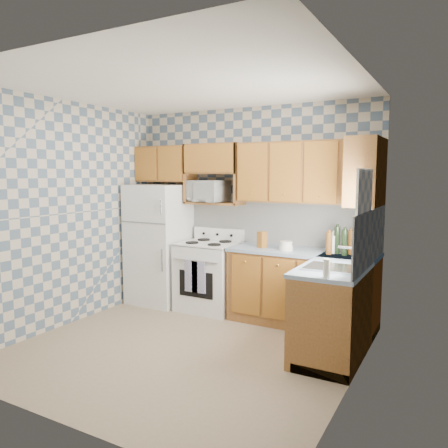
{
  "coord_description": "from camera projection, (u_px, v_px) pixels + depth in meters",
  "views": [
    {
      "loc": [
        2.48,
        -3.68,
        1.83
      ],
      "look_at": [
        0.05,
        0.75,
        1.25
      ],
      "focal_mm": 35.0,
      "sensor_mm": 36.0,
      "label": 1
    }
  ],
  "objects": [
    {
      "name": "soap_bottle",
      "position": [
        327.0,
        269.0,
        3.83
      ],
      "size": [
        0.06,
        0.06,
        0.17
      ],
      "primitive_type": "cylinder",
      "color": "beige",
      "rests_on": "countertop_right"
    },
    {
      "name": "back_wall",
      "position": [
        251.0,
        210.0,
        5.84
      ],
      "size": [
        3.4,
        0.02,
        2.7
      ],
      "primitive_type": "cube",
      "color": "slate",
      "rests_on": "ground"
    },
    {
      "name": "backsplash_right",
      "position": [
        370.0,
        238.0,
        4.35
      ],
      "size": [
        0.02,
        1.6,
        0.56
      ],
      "primitive_type": "cube",
      "color": "white",
      "rests_on": "right_wall"
    },
    {
      "name": "cooktop",
      "position": [
        209.0,
        244.0,
        5.83
      ],
      "size": [
        0.76,
        0.65,
        0.02
      ],
      "primitive_type": "cube",
      "color": "silver",
      "rests_on": "stove_body"
    },
    {
      "name": "electric_kettle",
      "position": [
        335.0,
        244.0,
        5.06
      ],
      "size": [
        0.16,
        0.16,
        0.21
      ],
      "primitive_type": "cylinder",
      "color": "silver",
      "rests_on": "countertop_back"
    },
    {
      "name": "countertop_right",
      "position": [
        340.0,
        264.0,
        4.52
      ],
      "size": [
        0.63,
        1.6,
        0.04
      ],
      "primitive_type": "cube",
      "color": "gray",
      "rests_on": "base_cabinets_right"
    },
    {
      "name": "bottle_2",
      "position": [
        351.0,
        242.0,
        4.96
      ],
      "size": [
        0.07,
        0.07,
        0.27
      ],
      "primitive_type": "cylinder",
      "color": "brown",
      "rests_on": "countertop_back"
    },
    {
      "name": "dish_towel_right",
      "position": [
        199.0,
        277.0,
        5.54
      ],
      "size": [
        0.19,
        0.02,
        0.41
      ],
      "primitive_type": "cube",
      "color": "navy",
      "rests_on": "stove_body"
    },
    {
      "name": "microwave_shelf",
      "position": [
        215.0,
        203.0,
        5.91
      ],
      "size": [
        0.8,
        0.33,
        0.03
      ],
      "primitive_type": "cube",
      "color": "brown",
      "rests_on": "back_wall"
    },
    {
      "name": "upper_cabinets_right",
      "position": [
        366.0,
        172.0,
        4.74
      ],
      "size": [
        0.33,
        0.7,
        0.74
      ],
      "primitive_type": "cube",
      "color": "brown",
      "rests_on": "right_wall"
    },
    {
      "name": "upper_cabinets_fridge",
      "position": [
        165.0,
        164.0,
        6.24
      ],
      "size": [
        0.82,
        0.33,
        0.5
      ],
      "primitive_type": "cube",
      "color": "brown",
      "rests_on": "back_wall"
    },
    {
      "name": "upper_cabinets_back",
      "position": [
        308.0,
        172.0,
        5.24
      ],
      "size": [
        1.75,
        0.33,
        0.74
      ],
      "primitive_type": "cube",
      "color": "brown",
      "rests_on": "back_wall"
    },
    {
      "name": "base_cabinets_right",
      "position": [
        339.0,
        307.0,
        4.57
      ],
      "size": [
        0.6,
        1.6,
        0.88
      ],
      "primitive_type": "cube",
      "color": "brown",
      "rests_on": "floor"
    },
    {
      "name": "sink",
      "position": [
        331.0,
        268.0,
        4.21
      ],
      "size": [
        0.48,
        0.4,
        0.03
      ],
      "primitive_type": "cube",
      "color": "#B7B7BC",
      "rests_on": "countertop_right"
    },
    {
      "name": "base_cabinets_back",
      "position": [
        302.0,
        289.0,
        5.28
      ],
      "size": [
        1.75,
        0.6,
        0.88
      ],
      "primitive_type": "cube",
      "color": "brown",
      "rests_on": "floor"
    },
    {
      "name": "refrigerator",
      "position": [
        159.0,
        244.0,
        6.2
      ],
      "size": [
        0.75,
        0.7,
        1.68
      ],
      "primitive_type": "cube",
      "color": "silver",
      "rests_on": "floor"
    },
    {
      "name": "right_wall",
      "position": [
        354.0,
        232.0,
        3.63
      ],
      "size": [
        0.02,
        3.2,
        2.7
      ],
      "primitive_type": "cube",
      "color": "slate",
      "rests_on": "ground"
    },
    {
      "name": "food_containers",
      "position": [
        286.0,
        246.0,
        5.22
      ],
      "size": [
        0.16,
        0.16,
        0.11
      ],
      "primitive_type": null,
      "color": "beige",
      "rests_on": "countertop_back"
    },
    {
      "name": "backsplash_back",
      "position": [
        279.0,
        223.0,
        5.65
      ],
      "size": [
        2.6,
        0.02,
        0.56
      ],
      "primitive_type": "cube",
      "color": "white",
      "rests_on": "back_wall"
    },
    {
      "name": "bottle_0",
      "position": [
        337.0,
        240.0,
        4.99
      ],
      "size": [
        0.07,
        0.07,
        0.31
      ],
      "primitive_type": "cylinder",
      "color": "black",
      "rests_on": "countertop_back"
    },
    {
      "name": "window",
      "position": [
        364.0,
        215.0,
        4.02
      ],
      "size": [
        0.02,
        0.66,
        0.86
      ],
      "primitive_type": "cube",
      "color": "silver",
      "rests_on": "right_wall"
    },
    {
      "name": "bottle_1",
      "position": [
        345.0,
        242.0,
        4.89
      ],
      "size": [
        0.07,
        0.07,
        0.29
      ],
      "primitive_type": "cylinder",
      "color": "black",
      "rests_on": "countertop_back"
    },
    {
      "name": "countertop_back",
      "position": [
        302.0,
        252.0,
        5.23
      ],
      "size": [
        1.77,
        0.63,
        0.04
      ],
      "primitive_type": "cube",
      "color": "gray",
      "rests_on": "base_cabinets_back"
    },
    {
      "name": "bottle_3",
      "position": [
        329.0,
        243.0,
        4.96
      ],
      "size": [
        0.07,
        0.07,
        0.25
      ],
      "primitive_type": "cylinder",
      "color": "brown",
      "rests_on": "countertop_back"
    },
    {
      "name": "knife_block",
      "position": [
        262.0,
        240.0,
        5.41
      ],
      "size": [
        0.12,
        0.12,
        0.2
      ],
      "primitive_type": "cube",
      "rotation": [
        0.0,
        0.0,
        -0.4
      ],
      "color": "brown",
      "rests_on": "countertop_back"
    },
    {
      "name": "backguard",
      "position": [
        219.0,
        234.0,
        6.06
      ],
      "size": [
        0.76,
        0.08,
        0.17
      ],
      "primitive_type": "cube",
      "color": "silver",
      "rests_on": "cooktop"
    },
    {
      "name": "dish_towel_left",
      "position": [
        192.0,
        276.0,
        5.6
      ],
      "size": [
        0.19,
        0.02,
        0.41
      ],
      "primitive_type": "cube",
      "color": "navy",
      "rests_on": "stove_body"
    },
    {
      "name": "stove_body",
      "position": [
        209.0,
        277.0,
        5.88
      ],
      "size": [
        0.76,
        0.65,
        0.9
      ],
      "primitive_type": "cube",
      "color": "silver",
      "rests_on": "floor"
    },
    {
      "name": "floor",
      "position": [
        186.0,
        349.0,
        4.6
      ],
      "size": [
        3.4,
        3.4,
        0.0
      ],
      "primitive_type": "plane",
      "color": "#826B55",
      "rests_on": "ground"
    },
    {
      "name": "microwave",
      "position": [
        208.0,
        191.0,
        5.92
      ],
      "size": [
        0.58,
        0.43,
        0.29
      ],
      "primitive_type": "imported",
      "rotation": [
        0.0,
        0.0,
        -0.15
      ],
      "color": "silver",
      "rests_on": "microwave_shelf"
    }
  ]
}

